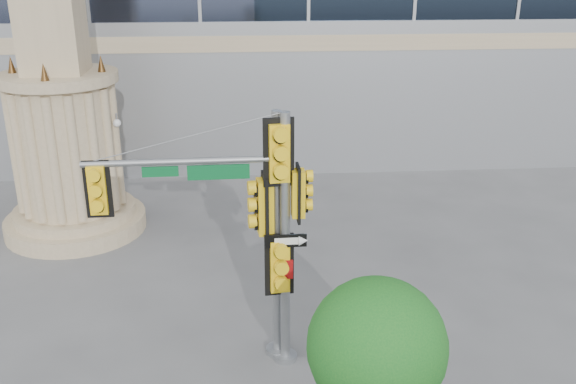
{
  "coord_description": "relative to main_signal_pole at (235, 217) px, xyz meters",
  "views": [
    {
      "loc": [
        -0.59,
        -10.48,
        8.55
      ],
      "look_at": [
        0.34,
        2.0,
        3.78
      ],
      "focal_mm": 40.0,
      "sensor_mm": 36.0,
      "label": 1
    }
  ],
  "objects": [
    {
      "name": "street_tree",
      "position": [
        2.31,
        -3.25,
        -1.07
      ],
      "size": [
        2.35,
        2.3,
        3.66
      ],
      "color": "tan",
      "rests_on": "ground"
    },
    {
      "name": "secondary_signal_pole",
      "position": [
        0.81,
        0.14,
        -0.2
      ],
      "size": [
        1.0,
        0.73,
        5.59
      ],
      "rotation": [
        0.0,
        0.0,
        0.12
      ],
      "color": "slate",
      "rests_on": "ground"
    },
    {
      "name": "monument",
      "position": [
        -5.23,
        7.53,
        2.04
      ],
      "size": [
        4.4,
        4.4,
        16.6
      ],
      "color": "tan",
      "rests_on": "ground"
    },
    {
      "name": "main_signal_pole",
      "position": [
        0.0,
        0.0,
        0.0
      ],
      "size": [
        4.37,
        0.53,
        5.62
      ],
      "rotation": [
        0.0,
        0.0,
        0.02
      ],
      "color": "slate",
      "rests_on": "ground"
    }
  ]
}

